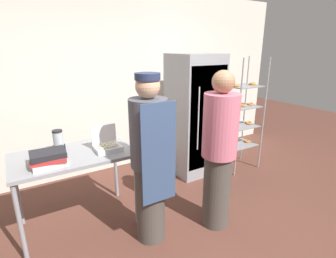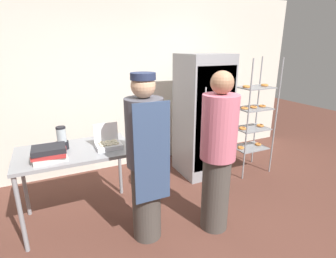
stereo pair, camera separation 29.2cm
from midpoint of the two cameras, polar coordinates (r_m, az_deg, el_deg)
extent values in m
plane|color=brown|center=(3.01, 6.55, -23.64)|extent=(14.00, 14.00, 0.00)
cube|color=silver|center=(4.39, -12.01, 9.84)|extent=(6.40, 0.12, 2.83)
cube|color=gray|center=(4.13, 3.65, 3.00)|extent=(0.70, 0.69, 1.88)
cube|color=gray|center=(3.86, 6.49, 2.18)|extent=(0.65, 0.02, 1.54)
cylinder|color=silver|center=(3.72, 4.40, 2.09)|extent=(0.02, 0.02, 0.92)
cylinder|color=#93969B|center=(4.03, 13.17, 1.80)|extent=(0.02, 0.02, 1.82)
cylinder|color=#93969B|center=(4.43, 18.41, 2.77)|extent=(0.02, 0.02, 1.82)
cylinder|color=#93969B|center=(4.32, 9.41, 3.09)|extent=(0.02, 0.02, 1.82)
cylinder|color=#93969B|center=(4.70, 14.65, 3.92)|extent=(0.02, 0.02, 1.82)
cube|color=gray|center=(4.51, 13.49, -3.30)|extent=(0.52, 0.38, 0.01)
torus|color=orange|center=(4.39, 11.82, -3.47)|extent=(0.10, 0.10, 0.03)
torus|color=orange|center=(4.63, 15.12, -2.59)|extent=(0.10, 0.10, 0.03)
cube|color=gray|center=(4.41, 13.79, 0.65)|extent=(0.52, 0.38, 0.01)
torus|color=orange|center=(4.28, 12.09, 0.58)|extent=(0.12, 0.12, 0.03)
torus|color=orange|center=(4.53, 15.44, 1.27)|extent=(0.12, 0.12, 0.03)
cube|color=gray|center=(4.33, 14.10, 4.76)|extent=(0.52, 0.38, 0.01)
torus|color=orange|center=(4.20, 12.37, 4.79)|extent=(0.11, 0.11, 0.03)
torus|color=orange|center=(4.32, 14.12, 5.03)|extent=(0.11, 0.11, 0.03)
torus|color=orange|center=(4.45, 15.78, 5.25)|extent=(0.11, 0.11, 0.03)
cube|color=gray|center=(4.27, 14.43, 9.01)|extent=(0.52, 0.38, 0.01)
torus|color=orange|center=(4.14, 12.67, 9.22)|extent=(0.11, 0.11, 0.03)
torus|color=orange|center=(4.40, 16.13, 9.43)|extent=(0.11, 0.11, 0.03)
cube|color=gray|center=(3.05, -22.66, -5.35)|extent=(1.24, 0.75, 0.04)
cylinder|color=gray|center=(2.94, -32.11, -17.39)|extent=(0.04, 0.04, 0.84)
cylinder|color=gray|center=(3.07, -9.67, -13.14)|extent=(0.04, 0.04, 0.84)
cylinder|color=gray|center=(3.52, -32.15, -11.56)|extent=(0.04, 0.04, 0.84)
cylinder|color=gray|center=(3.63, -13.64, -8.31)|extent=(0.04, 0.04, 0.84)
cube|color=white|center=(3.00, -15.67, -4.11)|extent=(0.28, 0.21, 0.05)
cube|color=white|center=(3.06, -16.45, -1.12)|extent=(0.27, 0.01, 0.21)
torus|color=beige|center=(2.93, -16.83, -3.94)|extent=(0.08, 0.08, 0.02)
torus|color=beige|center=(2.95, -15.51, -3.71)|extent=(0.08, 0.08, 0.02)
torus|color=beige|center=(2.97, -14.21, -3.48)|extent=(0.08, 0.08, 0.02)
torus|color=beige|center=(3.01, -17.22, -3.45)|extent=(0.08, 0.08, 0.02)
torus|color=beige|center=(3.02, -15.94, -3.22)|extent=(0.08, 0.08, 0.02)
torus|color=beige|center=(3.04, -14.67, -3.00)|extent=(0.08, 0.08, 0.02)
cylinder|color=black|center=(3.10, -25.11, -4.07)|extent=(0.13, 0.13, 0.09)
cylinder|color=#B2BCC1|center=(3.06, -25.39, -1.99)|extent=(0.10, 0.10, 0.15)
cylinder|color=black|center=(3.04, -25.60, -0.47)|extent=(0.10, 0.10, 0.02)
cube|color=silver|center=(2.85, -27.22, -6.66)|extent=(0.33, 0.26, 0.05)
cube|color=#B72D2D|center=(2.83, -27.35, -5.83)|extent=(0.34, 0.27, 0.04)
cube|color=#232328|center=(2.82, -27.48, -4.94)|extent=(0.32, 0.24, 0.05)
cylinder|color=#47423D|center=(2.85, -6.91, -15.63)|extent=(0.30, 0.30, 0.85)
cylinder|color=#4C4C56|center=(2.51, -7.54, -0.99)|extent=(0.37, 0.37, 0.67)
sphere|color=tan|center=(2.41, -7.97, 9.21)|extent=(0.23, 0.23, 0.23)
cube|color=#33476B|center=(2.40, -5.50, -5.63)|extent=(0.35, 0.02, 0.97)
cylinder|color=#232D4C|center=(2.40, -8.06, 11.25)|extent=(0.23, 0.23, 0.06)
cylinder|color=#47423D|center=(3.04, 7.76, -13.21)|extent=(0.30, 0.30, 0.85)
cylinder|color=#C6667A|center=(2.74, 8.41, 0.66)|extent=(0.37, 0.37, 0.67)
sphere|color=#9E7051|center=(2.64, 8.86, 10.10)|extent=(0.23, 0.23, 0.23)
camera|label=1|loc=(0.15, -92.86, -0.91)|focal=28.00mm
camera|label=2|loc=(0.15, 87.14, 0.91)|focal=28.00mm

